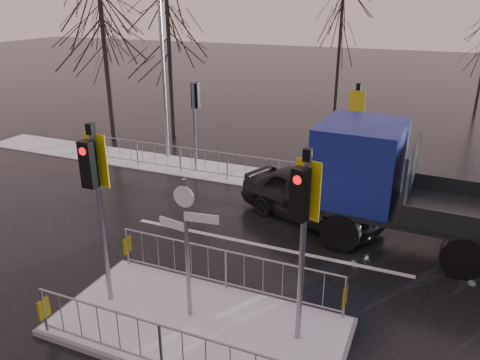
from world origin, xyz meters
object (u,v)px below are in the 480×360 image
at_px(flatbed_truck, 396,183).
at_px(street_lamp_left, 163,49).
at_px(traffic_island, 198,313).
at_px(car_far_lane, 311,196).

relative_size(flatbed_truck, street_lamp_left, 0.88).
bearing_deg(street_lamp_left, traffic_island, -55.93).
distance_m(traffic_island, car_far_lane, 5.99).
bearing_deg(street_lamp_left, car_far_lane, -26.37).
height_order(flatbed_truck, street_lamp_left, street_lamp_left).
relative_size(car_far_lane, flatbed_truck, 0.63).
xyz_separation_m(car_far_lane, street_lamp_left, (-7.19, 3.57, 3.71)).
height_order(car_far_lane, street_lamp_left, street_lamp_left).
bearing_deg(car_far_lane, traffic_island, -167.05).
distance_m(car_far_lane, street_lamp_left, 8.84).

